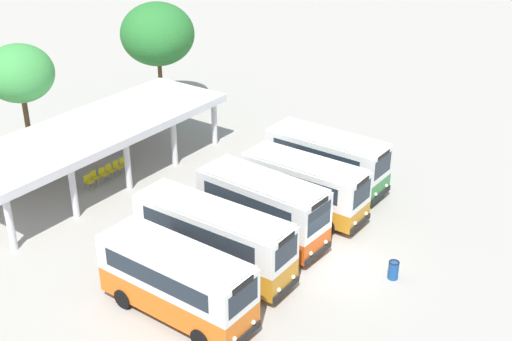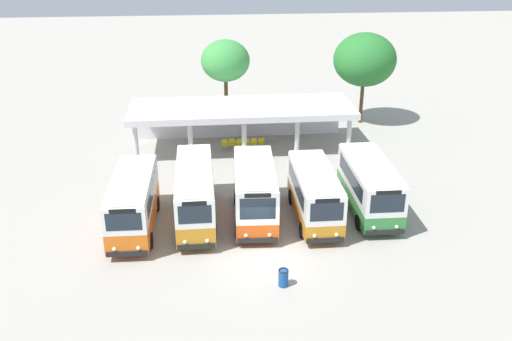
# 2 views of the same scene
# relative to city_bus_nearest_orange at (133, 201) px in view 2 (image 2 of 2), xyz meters

# --- Properties ---
(ground_plane) EXTENTS (180.00, 180.00, 0.00)m
(ground_plane) POSITION_rel_city_bus_nearest_orange_xyz_m (7.12, -3.96, -1.77)
(ground_plane) COLOR #A39E93
(city_bus_nearest_orange) EXTENTS (2.43, 7.17, 3.20)m
(city_bus_nearest_orange) POSITION_rel_city_bus_nearest_orange_xyz_m (0.00, 0.00, 0.00)
(city_bus_nearest_orange) COLOR black
(city_bus_nearest_orange) RESTS_ON ground
(city_bus_second_in_row) EXTENTS (2.26, 8.06, 3.27)m
(city_bus_second_in_row) POSITION_rel_city_bus_nearest_orange_xyz_m (3.47, 0.81, 0.04)
(city_bus_second_in_row) COLOR black
(city_bus_second_in_row) RESTS_ON ground
(city_bus_middle_cream) EXTENTS (2.67, 6.85, 3.42)m
(city_bus_middle_cream) POSITION_rel_city_bus_nearest_orange_xyz_m (6.93, 0.49, 0.11)
(city_bus_middle_cream) COLOR black
(city_bus_middle_cream) RESTS_ON ground
(city_bus_fourth_amber) EXTENTS (2.33, 6.89, 3.10)m
(city_bus_fourth_amber) POSITION_rel_city_bus_nearest_orange_xyz_m (10.40, 0.19, -0.05)
(city_bus_fourth_amber) COLOR black
(city_bus_fourth_amber) RESTS_ON ground
(city_bus_fifth_blue) EXTENTS (2.53, 7.14, 3.18)m
(city_bus_fifth_blue) POSITION_rel_city_bus_nearest_orange_xyz_m (13.87, 0.84, -0.01)
(city_bus_fifth_blue) COLOR black
(city_bus_fifth_blue) RESTS_ON ground
(terminal_canopy) EXTENTS (17.11, 5.83, 3.40)m
(terminal_canopy) POSITION_rel_city_bus_nearest_orange_xyz_m (7.04, 12.92, 0.88)
(terminal_canopy) COLOR silver
(terminal_canopy) RESTS_ON ground
(waiting_chair_end_by_column) EXTENTS (0.45, 0.45, 0.86)m
(waiting_chair_end_by_column) POSITION_rel_city_bus_nearest_orange_xyz_m (5.64, 11.80, -1.25)
(waiting_chair_end_by_column) COLOR slate
(waiting_chair_end_by_column) RESTS_ON ground
(waiting_chair_second_from_end) EXTENTS (0.45, 0.45, 0.86)m
(waiting_chair_second_from_end) POSITION_rel_city_bus_nearest_orange_xyz_m (6.22, 11.92, -1.25)
(waiting_chair_second_from_end) COLOR slate
(waiting_chair_second_from_end) RESTS_ON ground
(waiting_chair_middle_seat) EXTENTS (0.45, 0.45, 0.86)m
(waiting_chair_middle_seat) POSITION_rel_city_bus_nearest_orange_xyz_m (6.80, 11.83, -1.25)
(waiting_chair_middle_seat) COLOR slate
(waiting_chair_middle_seat) RESTS_ON ground
(waiting_chair_fourth_seat) EXTENTS (0.45, 0.45, 0.86)m
(waiting_chair_fourth_seat) POSITION_rel_city_bus_nearest_orange_xyz_m (7.38, 11.88, -1.25)
(waiting_chair_fourth_seat) COLOR slate
(waiting_chair_fourth_seat) RESTS_ON ground
(waiting_chair_fifth_seat) EXTENTS (0.45, 0.45, 0.86)m
(waiting_chair_fifth_seat) POSITION_rel_city_bus_nearest_orange_xyz_m (7.96, 11.87, -1.25)
(waiting_chair_fifth_seat) COLOR slate
(waiting_chair_fifth_seat) RESTS_ON ground
(waiting_chair_far_end_seat) EXTENTS (0.45, 0.45, 0.86)m
(waiting_chair_far_end_seat) POSITION_rel_city_bus_nearest_orange_xyz_m (8.54, 11.89, -1.25)
(waiting_chair_far_end_seat) COLOR slate
(waiting_chair_far_end_seat) RESTS_ON ground
(roadside_tree_behind_canopy) EXTENTS (4.07, 4.07, 7.52)m
(roadside_tree_behind_canopy) POSITION_rel_city_bus_nearest_orange_xyz_m (6.09, 17.37, 4.00)
(roadside_tree_behind_canopy) COLOR brown
(roadside_tree_behind_canopy) RESTS_ON ground
(roadside_tree_east_of_canopy) EXTENTS (5.34, 5.34, 7.88)m
(roadside_tree_east_of_canopy) POSITION_rel_city_bus_nearest_orange_xyz_m (17.97, 17.43, 3.83)
(roadside_tree_east_of_canopy) COLOR brown
(roadside_tree_east_of_canopy) RESTS_ON ground
(litter_bin_apron) EXTENTS (0.49, 0.49, 0.90)m
(litter_bin_apron) POSITION_rel_city_bus_nearest_orange_xyz_m (7.66, -6.31, -1.31)
(litter_bin_apron) COLOR #19478C
(litter_bin_apron) RESTS_ON ground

